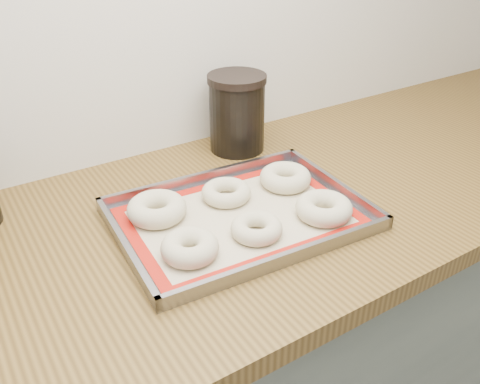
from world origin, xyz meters
TOP-DOWN VIEW (x-y plane):
  - countertop at (0.00, 1.68)m, footprint 3.06×0.68m
  - baking_tray at (0.23, 1.63)m, footprint 0.48×0.36m
  - baking_mat at (0.23, 1.63)m, footprint 0.44×0.32m
  - bagel_front_left at (0.10, 1.58)m, footprint 0.12×0.12m
  - bagel_front_mid at (0.23, 1.57)m, footprint 0.12×0.12m
  - bagel_front_right at (0.37, 1.55)m, footprint 0.14×0.14m
  - bagel_back_left at (0.10, 1.72)m, footprint 0.12×0.12m
  - bagel_back_mid at (0.25, 1.71)m, footprint 0.11×0.11m
  - bagel_back_right at (0.38, 1.69)m, footprint 0.11×0.11m
  - canister_right at (0.40, 1.90)m, footprint 0.14×0.14m

SIDE VIEW (x-z plane):
  - countertop at x=0.00m, z-range 0.86..0.90m
  - baking_mat at x=0.23m, z-range 0.90..0.91m
  - baking_tray at x=0.23m, z-range 0.89..0.92m
  - bagel_back_mid at x=0.25m, z-range 0.90..0.94m
  - bagel_front_mid at x=0.23m, z-range 0.90..0.94m
  - bagel_back_right at x=0.38m, z-range 0.90..0.94m
  - bagel_front_right at x=0.37m, z-range 0.90..0.94m
  - bagel_front_left at x=0.10m, z-range 0.90..0.94m
  - bagel_back_left at x=0.10m, z-range 0.90..0.94m
  - canister_right at x=0.40m, z-range 0.90..1.08m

